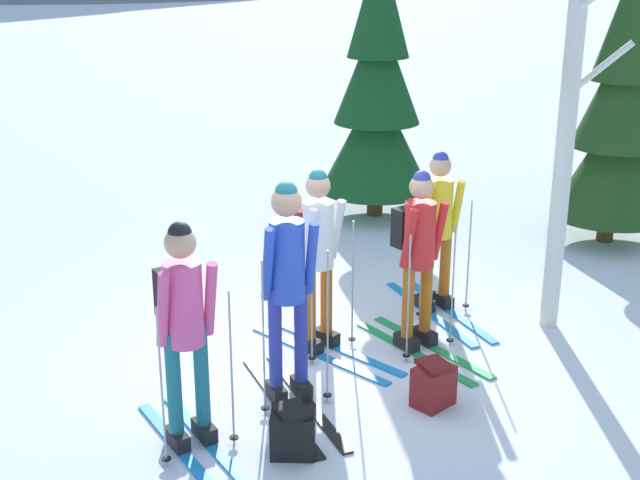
# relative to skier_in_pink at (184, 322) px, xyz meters

# --- Properties ---
(ground_plane) EXTENTS (400.00, 400.00, 0.00)m
(ground_plane) POSITION_rel_skier_in_pink_xyz_m (1.36, 0.73, -1.00)
(ground_plane) COLOR white
(skier_in_pink) EXTENTS (0.61, 1.64, 1.76)m
(skier_in_pink) POSITION_rel_skier_in_pink_xyz_m (0.00, 0.00, 0.00)
(skier_in_pink) COLOR #1E84D1
(skier_in_pink) RESTS_ON ground
(skier_in_blue) EXTENTS (0.61, 1.72, 1.86)m
(skier_in_blue) POSITION_rel_skier_in_pink_xyz_m (0.93, 0.32, 0.04)
(skier_in_blue) COLOR black
(skier_in_blue) RESTS_ON ground
(skier_in_white) EXTENTS (0.92, 1.66, 1.71)m
(skier_in_white) POSITION_rel_skier_in_pink_xyz_m (1.53, 1.08, -0.03)
(skier_in_white) COLOR #1E84D1
(skier_in_white) RESTS_ON ground
(skier_in_red) EXTENTS (0.63, 1.60, 1.69)m
(skier_in_red) POSITION_rel_skier_in_pink_xyz_m (2.37, 0.74, -0.04)
(skier_in_red) COLOR green
(skier_in_red) RESTS_ON ground
(skier_in_yellow) EXTENTS (0.61, 1.74, 1.66)m
(skier_in_yellow) POSITION_rel_skier_in_pink_xyz_m (3.00, 1.41, -0.10)
(skier_in_yellow) COLOR #1E84D1
(skier_in_yellow) RESTS_ON ground
(pine_tree_near) EXTENTS (1.41, 1.41, 3.41)m
(pine_tree_near) POSITION_rel_skier_in_pink_xyz_m (6.11, 2.39, 0.57)
(pine_tree_near) COLOR #51381E
(pine_tree_near) RESTS_ON ground
(pine_tree_mid) EXTENTS (1.51, 1.51, 3.65)m
(pine_tree_mid) POSITION_rel_skier_in_pink_xyz_m (3.97, 4.58, 0.67)
(pine_tree_mid) COLOR #51381E
(pine_tree_mid) RESTS_ON ground
(birch_tree_tall) EXTENTS (0.52, 0.70, 5.02)m
(birch_tree_tall) POSITION_rel_skier_in_pink_xyz_m (3.82, 0.61, 1.53)
(birch_tree_tall) COLOR silver
(birch_tree_tall) RESTS_ON ground
(backpack_on_snow_front) EXTENTS (0.38, 0.33, 0.38)m
(backpack_on_snow_front) POSITION_rel_skier_in_pink_xyz_m (1.96, -0.26, -0.81)
(backpack_on_snow_front) COLOR maroon
(backpack_on_snow_front) RESTS_ON ground
(backpack_on_snow_beside) EXTENTS (0.39, 0.36, 0.38)m
(backpack_on_snow_beside) POSITION_rel_skier_in_pink_xyz_m (0.65, -0.45, -0.81)
(backpack_on_snow_beside) COLOR black
(backpack_on_snow_beside) RESTS_ON ground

